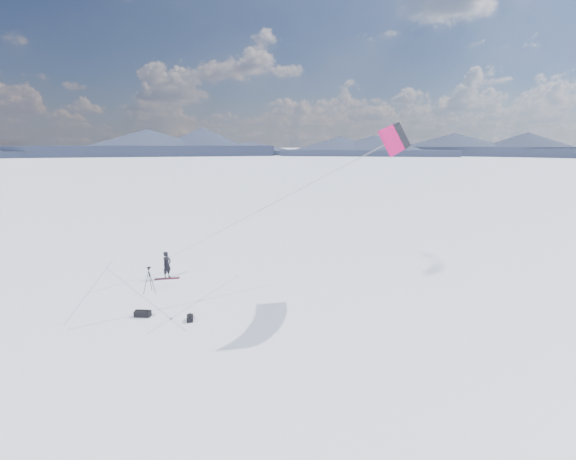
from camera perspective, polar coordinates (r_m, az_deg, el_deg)
The scene contains 9 objects.
ground at distance 25.87m, azimuth -18.26°, elevation -8.54°, with size 1800.00×1800.00×0.00m, color white.
horizon_hills at distance 24.91m, azimuth -18.78°, elevation -0.85°, with size 704.84×706.81×8.70m.
snow_tracks at distance 26.66m, azimuth -20.98°, elevation -8.12°, with size 13.93×10.25×0.01m.
snowkiter at distance 28.85m, azimuth -16.12°, elevation -6.31°, with size 0.65×0.43×1.79m, color black.
snowboard at distance 28.65m, azimuth -16.20°, elevation -6.40°, with size 1.59×0.30×0.04m, color maroon.
tripod at distance 26.15m, azimuth -18.44°, elevation -5.98°, with size 0.66×0.74×1.58m.
gear_bag_a at distance 23.02m, azimuth -19.27°, elevation -10.73°, with size 0.88×0.65×0.36m.
gear_bag_b at distance 21.90m, azimuth -13.26°, elevation -11.65°, with size 0.63×0.69×0.29m.
power_kite at distance 23.50m, azimuth 14.54°, elevation 11.95°, with size 15.05×5.68×8.54m.
Camera 1 is at (17.43, -17.05, 8.67)m, focal length 26.00 mm.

